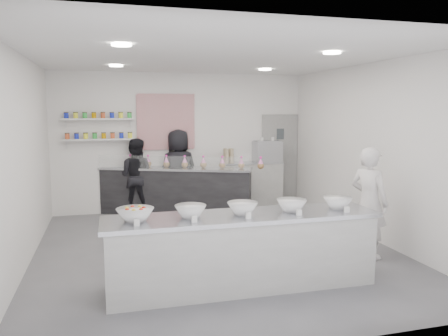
% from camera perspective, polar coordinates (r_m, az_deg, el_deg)
% --- Properties ---
extents(floor, '(6.00, 6.00, 0.00)m').
position_cam_1_polar(floor, '(7.06, -1.16, -10.64)').
color(floor, '#515156').
rests_on(floor, ground).
extents(ceiling, '(6.00, 6.00, 0.00)m').
position_cam_1_polar(ceiling, '(6.75, -1.23, 14.33)').
color(ceiling, white).
rests_on(ceiling, floor).
extents(back_wall, '(5.50, 0.00, 5.50)m').
position_cam_1_polar(back_wall, '(9.67, -5.49, 3.37)').
color(back_wall, white).
rests_on(back_wall, floor).
extents(left_wall, '(0.00, 6.00, 6.00)m').
position_cam_1_polar(left_wall, '(6.64, -24.88, 0.76)').
color(left_wall, white).
rests_on(left_wall, floor).
extents(right_wall, '(0.00, 6.00, 6.00)m').
position_cam_1_polar(right_wall, '(7.87, 18.65, 2.04)').
color(right_wall, white).
rests_on(right_wall, floor).
extents(back_door, '(0.88, 0.04, 2.10)m').
position_cam_1_polar(back_door, '(10.32, 7.26, 1.11)').
color(back_door, gray).
rests_on(back_door, floor).
extents(pattern_panel, '(1.25, 0.03, 1.20)m').
position_cam_1_polar(pattern_panel, '(9.57, -7.58, 6.00)').
color(pattern_panel, '#A42C3C').
rests_on(pattern_panel, back_wall).
extents(jar_shelf_lower, '(1.45, 0.22, 0.04)m').
position_cam_1_polar(jar_shelf_lower, '(9.43, -15.96, 3.62)').
color(jar_shelf_lower, silver).
rests_on(jar_shelf_lower, back_wall).
extents(jar_shelf_upper, '(1.45, 0.22, 0.04)m').
position_cam_1_polar(jar_shelf_upper, '(9.41, -16.06, 6.17)').
color(jar_shelf_upper, silver).
rests_on(jar_shelf_upper, back_wall).
extents(preserve_jars, '(1.45, 0.10, 0.56)m').
position_cam_1_polar(preserve_jars, '(9.39, -16.03, 5.31)').
color(preserve_jars, '#DA5A2D').
rests_on(preserve_jars, jar_shelf_lower).
extents(downlight_0, '(0.24, 0.24, 0.02)m').
position_cam_1_polar(downlight_0, '(5.56, -13.26, 15.36)').
color(downlight_0, white).
rests_on(downlight_0, ceiling).
extents(downlight_1, '(0.24, 0.24, 0.02)m').
position_cam_1_polar(downlight_1, '(6.32, 13.91, 14.39)').
color(downlight_1, white).
rests_on(downlight_1, ceiling).
extents(downlight_2, '(0.24, 0.24, 0.02)m').
position_cam_1_polar(downlight_2, '(8.14, -13.91, 12.82)').
color(downlight_2, white).
rests_on(downlight_2, ceiling).
extents(downlight_3, '(0.24, 0.24, 0.02)m').
position_cam_1_polar(downlight_3, '(8.68, 5.37, 12.67)').
color(downlight_3, white).
rests_on(downlight_3, ceiling).
extents(prep_counter, '(3.42, 0.81, 0.93)m').
position_cam_1_polar(prep_counter, '(5.54, 2.41, -10.75)').
color(prep_counter, '#A3A39E').
rests_on(prep_counter, floor).
extents(back_bar, '(3.19, 1.82, 1.00)m').
position_cam_1_polar(back_bar, '(9.37, -6.30, -2.95)').
color(back_bar, black).
rests_on(back_bar, floor).
extents(sneeze_guard, '(2.92, 1.28, 0.27)m').
position_cam_1_polar(sneeze_guard, '(9.00, -6.80, 0.70)').
color(sneeze_guard, white).
rests_on(sneeze_guard, back_bar).
extents(espresso_ledge, '(1.39, 0.44, 1.03)m').
position_cam_1_polar(espresso_ledge, '(9.96, 3.63, -2.19)').
color(espresso_ledge, '#A3A39E').
rests_on(espresso_ledge, floor).
extents(espresso_machine, '(0.60, 0.42, 0.46)m').
position_cam_1_polar(espresso_machine, '(9.98, 5.67, 2.15)').
color(espresso_machine, '#93969E').
rests_on(espresso_machine, espresso_ledge).
extents(cup_stacks, '(0.24, 0.24, 0.32)m').
position_cam_1_polar(cup_stacks, '(9.70, 0.59, 1.61)').
color(cup_stacks, gray).
rests_on(cup_stacks, espresso_ledge).
extents(prep_bowls, '(2.98, 0.51, 0.15)m').
position_cam_1_polar(prep_bowls, '(5.40, 2.44, -5.29)').
color(prep_bowls, white).
rests_on(prep_bowls, prep_counter).
extents(label_cards, '(2.66, 0.04, 0.07)m').
position_cam_1_polar(label_cards, '(4.94, 4.30, -7.02)').
color(label_cards, white).
rests_on(label_cards, prep_counter).
extents(cookie_bags, '(3.48, 1.61, 0.26)m').
position_cam_1_polar(cookie_bags, '(9.27, -6.35, 0.86)').
color(cookie_bags, '#FF83D8').
rests_on(cookie_bags, back_bar).
extents(woman_prep, '(0.61, 0.72, 1.67)m').
position_cam_1_polar(woman_prep, '(6.90, 18.41, -4.28)').
color(woman_prep, silver).
rests_on(woman_prep, floor).
extents(staff_left, '(0.96, 0.86, 1.62)m').
position_cam_1_polar(staff_left, '(9.48, -11.48, -1.04)').
color(staff_left, black).
rests_on(staff_left, floor).
extents(staff_right, '(0.98, 0.76, 1.80)m').
position_cam_1_polar(staff_right, '(9.56, -5.96, -0.31)').
color(staff_right, black).
rests_on(staff_right, floor).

